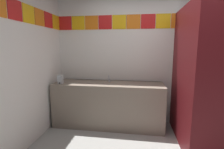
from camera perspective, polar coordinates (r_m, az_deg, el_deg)
name	(u,v)px	position (r m, az deg, el deg)	size (l,w,h in m)	color
wall_back	(154,55)	(3.42, 14.09, 6.58)	(3.87, 0.09, 2.72)	white
wall_side	(0,59)	(2.45, -33.85, 4.40)	(0.09, 3.11, 2.72)	white
vanity_counter	(108,104)	(3.29, -1.20, -9.97)	(2.06, 0.60, 0.84)	gray
faucet_center	(109,79)	(3.26, -0.96, -1.69)	(0.04, 0.10, 0.14)	silver
soap_dispenser	(60,79)	(3.26, -17.10, -1.61)	(0.09, 0.09, 0.16)	#B7BABF
stall_divider	(200,79)	(2.65, 27.57, -1.49)	(0.92, 1.30, 2.12)	maroon
toilet	(209,120)	(3.33, 30.13, -13.20)	(0.39, 0.49, 0.74)	white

